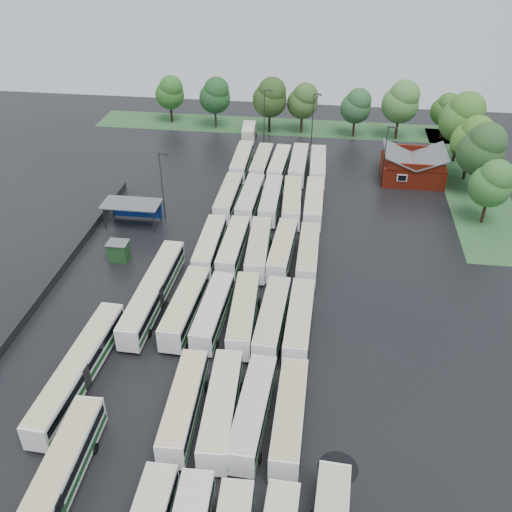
# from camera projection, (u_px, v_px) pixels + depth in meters

# --- Properties ---
(ground) EXTENTS (160.00, 160.00, 0.00)m
(ground) POSITION_uv_depth(u_px,v_px,m) (223.00, 332.00, 62.72)
(ground) COLOR black
(ground) RESTS_ON ground
(brick_building) EXTENTS (10.07, 8.60, 5.39)m
(brick_building) POSITION_uv_depth(u_px,v_px,m) (412.00, 169.00, 94.52)
(brick_building) COLOR maroon
(brick_building) RESTS_ON ground
(wash_shed) EXTENTS (8.20, 4.20, 3.58)m
(wash_shed) POSITION_uv_depth(u_px,v_px,m) (133.00, 205.00, 81.36)
(wash_shed) COLOR #2D2D30
(wash_shed) RESTS_ON ground
(utility_hut) EXTENTS (2.70, 2.20, 2.62)m
(utility_hut) POSITION_uv_depth(u_px,v_px,m) (119.00, 251.00, 74.32)
(utility_hut) COLOR #173B19
(utility_hut) RESTS_ON ground
(grass_strip_north) EXTENTS (80.00, 10.00, 0.01)m
(grass_strip_north) POSITION_uv_depth(u_px,v_px,m) (291.00, 127.00, 116.36)
(grass_strip_north) COLOR #254F27
(grass_strip_north) RESTS_ON ground
(grass_strip_east) EXTENTS (10.00, 50.00, 0.01)m
(grass_strip_east) POSITION_uv_depth(u_px,v_px,m) (472.00, 183.00, 94.42)
(grass_strip_east) COLOR #254F27
(grass_strip_east) RESTS_ON ground
(west_fence) EXTENTS (0.10, 50.00, 1.20)m
(west_fence) POSITION_uv_depth(u_px,v_px,m) (61.00, 272.00, 71.57)
(west_fence) COLOR #2D2D30
(west_fence) RESTS_ON ground
(bus_r1c1) EXTENTS (2.92, 11.82, 3.27)m
(bus_r1c1) POSITION_uv_depth(u_px,v_px,m) (184.00, 405.00, 51.59)
(bus_r1c1) COLOR white
(bus_r1c1) RESTS_ON ground
(bus_r1c2) EXTENTS (3.19, 12.35, 3.41)m
(bus_r1c2) POSITION_uv_depth(u_px,v_px,m) (221.00, 408.00, 51.20)
(bus_r1c2) COLOR white
(bus_r1c2) RESTS_ON ground
(bus_r1c3) EXTENTS (3.04, 11.91, 3.29)m
(bus_r1c3) POSITION_uv_depth(u_px,v_px,m) (253.00, 411.00, 50.94)
(bus_r1c3) COLOR white
(bus_r1c3) RESTS_ON ground
(bus_r1c4) EXTENTS (2.56, 11.89, 3.31)m
(bus_r1c4) POSITION_uv_depth(u_px,v_px,m) (290.00, 416.00, 50.47)
(bus_r1c4) COLOR white
(bus_r1c4) RESTS_ON ground
(bus_r2c0) EXTENTS (3.15, 12.36, 3.41)m
(bus_r2c0) POSITION_uv_depth(u_px,v_px,m) (186.00, 307.00, 63.48)
(bus_r2c0) COLOR white
(bus_r2c0) RESTS_ON ground
(bus_r2c1) EXTENTS (2.86, 11.72, 3.24)m
(bus_r2c1) POSITION_uv_depth(u_px,v_px,m) (213.00, 311.00, 62.97)
(bus_r2c1) COLOR white
(bus_r2c1) RESTS_ON ground
(bus_r2c2) EXTENTS (3.19, 12.29, 3.39)m
(bus_r2c2) POSITION_uv_depth(u_px,v_px,m) (244.00, 314.00, 62.51)
(bus_r2c2) COLOR white
(bus_r2c2) RESTS_ON ground
(bus_r2c3) EXTENTS (2.97, 12.17, 3.37)m
(bus_r2c3) POSITION_uv_depth(u_px,v_px,m) (272.00, 318.00, 61.84)
(bus_r2c3) COLOR white
(bus_r2c3) RESTS_ON ground
(bus_r2c4) EXTENTS (2.71, 12.08, 3.36)m
(bus_r2c4) POSITION_uv_depth(u_px,v_px,m) (299.00, 321.00, 61.49)
(bus_r2c4) COLOR white
(bus_r2c4) RESTS_ON ground
(bus_r3c0) EXTENTS (2.65, 11.79, 3.27)m
(bus_r3c0) POSITION_uv_depth(u_px,v_px,m) (210.00, 245.00, 74.53)
(bus_r3c0) COLOR white
(bus_r3c0) RESTS_ON ground
(bus_r3c1) EXTENTS (2.65, 11.85, 3.29)m
(bus_r3c1) POSITION_uv_depth(u_px,v_px,m) (233.00, 247.00, 74.26)
(bus_r3c1) COLOR white
(bus_r3c1) RESTS_ON ground
(bus_r3c2) EXTENTS (3.13, 12.27, 3.39)m
(bus_r3c2) POSITION_uv_depth(u_px,v_px,m) (258.00, 249.00, 73.76)
(bus_r3c2) COLOR white
(bus_r3c2) RESTS_ON ground
(bus_r3c3) EXTENTS (3.04, 11.97, 3.30)m
(bus_r3c3) POSITION_uv_depth(u_px,v_px,m) (283.00, 250.00, 73.63)
(bus_r3c3) COLOR white
(bus_r3c3) RESTS_ON ground
(bus_r3c4) EXTENTS (2.54, 11.75, 3.27)m
(bus_r3c4) POSITION_uv_depth(u_px,v_px,m) (308.00, 254.00, 72.82)
(bus_r3c4) COLOR white
(bus_r3c4) RESTS_ON ground
(bus_r4c0) EXTENTS (2.60, 11.97, 3.33)m
(bus_r4c0) POSITION_uv_depth(u_px,v_px,m) (229.00, 197.00, 86.00)
(bus_r4c0) COLOR white
(bus_r4c0) RESTS_ON ground
(bus_r4c1) EXTENTS (2.86, 12.12, 3.36)m
(bus_r4c1) POSITION_uv_depth(u_px,v_px,m) (250.00, 199.00, 85.59)
(bus_r4c1) COLOR white
(bus_r4c1) RESTS_ON ground
(bus_r4c2) EXTENTS (2.67, 11.98, 3.33)m
(bus_r4c2) POSITION_uv_depth(u_px,v_px,m) (271.00, 200.00, 85.24)
(bus_r4c2) COLOR white
(bus_r4c2) RESTS_ON ground
(bus_r4c3) EXTENTS (3.23, 12.42, 3.43)m
(bus_r4c3) POSITION_uv_depth(u_px,v_px,m) (292.00, 202.00, 84.60)
(bus_r4c3) COLOR white
(bus_r4c3) RESTS_ON ground
(bus_r4c4) EXTENTS (2.72, 12.30, 3.42)m
(bus_r4c4) POSITION_uv_depth(u_px,v_px,m) (314.00, 203.00, 84.40)
(bus_r4c4) COLOR white
(bus_r4c4) RESTS_ON ground
(bus_r5c0) EXTENTS (2.74, 12.01, 3.33)m
(bus_r5c0) POSITION_uv_depth(u_px,v_px,m) (242.00, 161.00, 97.32)
(bus_r5c0) COLOR white
(bus_r5c0) RESTS_ON ground
(bus_r5c1) EXTENTS (2.72, 11.68, 3.24)m
(bus_r5c1) POSITION_uv_depth(u_px,v_px,m) (262.00, 163.00, 96.80)
(bus_r5c1) COLOR white
(bus_r5c1) RESTS_ON ground
(bus_r5c2) EXTENTS (3.00, 11.84, 3.27)m
(bus_r5c2) POSITION_uv_depth(u_px,v_px,m) (279.00, 165.00, 96.16)
(bus_r5c2) COLOR white
(bus_r5c2) RESTS_ON ground
(bus_r5c3) EXTENTS (2.64, 12.26, 3.41)m
(bus_r5c3) POSITION_uv_depth(u_px,v_px,m) (299.00, 165.00, 96.06)
(bus_r5c3) COLOR white
(bus_r5c3) RESTS_ON ground
(bus_r5c4) EXTENTS (2.88, 12.05, 3.34)m
(bus_r5c4) POSITION_uv_depth(u_px,v_px,m) (318.00, 166.00, 95.61)
(bus_r5c4) COLOR white
(bus_r5c4) RESTS_ON ground
(artic_bus_west_a) EXTENTS (2.92, 18.26, 3.38)m
(artic_bus_west_a) POSITION_uv_depth(u_px,v_px,m) (49.00, 498.00, 43.65)
(artic_bus_west_a) COLOR white
(artic_bus_west_a) RESTS_ON ground
(artic_bus_west_b) EXTENTS (2.97, 18.03, 3.34)m
(artic_bus_west_b) POSITION_uv_depth(u_px,v_px,m) (153.00, 291.00, 66.02)
(artic_bus_west_b) COLOR white
(artic_bus_west_b) RESTS_ON ground
(artic_bus_west_c) EXTENTS (3.28, 17.74, 3.27)m
(artic_bus_west_c) POSITION_uv_depth(u_px,v_px,m) (79.00, 369.00, 55.40)
(artic_bus_west_c) COLOR white
(artic_bus_west_c) RESTS_ON ground
(minibus) EXTENTS (2.88, 6.61, 2.81)m
(minibus) POSITION_uv_depth(u_px,v_px,m) (249.00, 132.00, 109.62)
(minibus) COLOR silver
(minibus) RESTS_ON ground
(tree_north_0) EXTENTS (5.85, 5.85, 9.69)m
(tree_north_0) POSITION_uv_depth(u_px,v_px,m) (170.00, 92.00, 115.51)
(tree_north_0) COLOR black
(tree_north_0) RESTS_ON ground
(tree_north_1) EXTENTS (6.18, 6.18, 10.24)m
(tree_north_1) POSITION_uv_depth(u_px,v_px,m) (215.00, 95.00, 112.81)
(tree_north_1) COLOR #36291B
(tree_north_1) RESTS_ON ground
(tree_north_2) EXTENTS (6.68, 6.68, 11.06)m
(tree_north_2) POSITION_uv_depth(u_px,v_px,m) (270.00, 97.00, 110.05)
(tree_north_2) COLOR black
(tree_north_2) RESTS_ON ground
(tree_north_3) EXTENTS (6.02, 6.01, 9.96)m
(tree_north_3) POSITION_uv_depth(u_px,v_px,m) (303.00, 101.00, 110.44)
(tree_north_3) COLOR #362716
(tree_north_3) RESTS_ON ground
(tree_north_4) EXTENTS (5.82, 5.82, 9.64)m
(tree_north_4) POSITION_uv_depth(u_px,v_px,m) (357.00, 106.00, 108.55)
(tree_north_4) COLOR #382116
(tree_north_4) RESTS_ON ground
(tree_north_5) EXTENTS (6.96, 6.96, 11.53)m
(tree_north_5) POSITION_uv_depth(u_px,v_px,m) (402.00, 101.00, 106.87)
(tree_north_5) COLOR #31210F
(tree_north_5) RESTS_ON ground
(tree_north_6) EXTENTS (4.97, 4.97, 8.22)m
(tree_north_6) POSITION_uv_depth(u_px,v_px,m) (448.00, 112.00, 108.36)
(tree_north_6) COLOR black
(tree_north_6) RESTS_ON ground
(tree_east_0) EXTENTS (5.99, 5.99, 9.92)m
(tree_east_0) POSITION_uv_depth(u_px,v_px,m) (492.00, 183.00, 79.76)
(tree_east_0) COLOR black
(tree_east_0) RESTS_ON ground
(tree_east_1) EXTENTS (7.18, 7.18, 11.89)m
(tree_east_1) POSITION_uv_depth(u_px,v_px,m) (483.00, 149.00, 86.84)
(tree_east_1) COLOR black
(tree_east_1) RESTS_ON ground
(tree_east_2) EXTENTS (6.68, 6.68, 11.07)m
(tree_east_2) POSITION_uv_depth(u_px,v_px,m) (473.00, 139.00, 91.76)
(tree_east_2) COLOR black
(tree_east_2) RESTS_ON ground
(tree_east_3) EXTENTS (7.62, 7.62, 12.62)m
(tree_east_3) POSITION_uv_depth(u_px,v_px,m) (463.00, 117.00, 97.45)
(tree_east_3) COLOR black
(tree_east_3) RESTS_ON ground
(tree_east_4) EXTENTS (5.42, 5.42, 8.98)m
(tree_east_4) POSITION_uv_depth(u_px,v_px,m) (446.00, 109.00, 108.08)
(tree_east_4) COLOR black
(tree_east_4) RESTS_ON ground
(lamp_post_ne) EXTENTS (1.54, 0.30, 10.03)m
(lamp_post_ne) POSITION_uv_depth(u_px,v_px,m) (386.00, 152.00, 90.58)
(lamp_post_ne) COLOR #2D2D30
(lamp_post_ne) RESTS_ON ground
(lamp_post_nw) EXTENTS (1.61, 0.31, 10.47)m
(lamp_post_nw) POSITION_uv_depth(u_px,v_px,m) (163.00, 182.00, 80.81)
(lamp_post_nw) COLOR #2D2D30
(lamp_post_nw) RESTS_ON ground
(lamp_post_back_w) EXTENTS (1.57, 0.31, 10.19)m
(lamp_post_back_w) POSITION_uv_depth(u_px,v_px,m) (265.00, 112.00, 106.14)
(lamp_post_back_w) COLOR #2D2D30
(lamp_post_back_w) RESTS_ON ground
(lamp_post_back_e) EXTENTS (1.55, 0.30, 10.05)m
(lamp_post_back_e) POSITION_uv_depth(u_px,v_px,m) (313.00, 116.00, 104.63)
(lamp_post_back_e) COLOR #2D2D30
(lamp_post_back_e) RESTS_ON ground
(puddle_0) EXTENTS (4.85, 4.85, 0.01)m
(puddle_0) POSITION_uv_depth(u_px,v_px,m) (182.00, 494.00, 46.01)
(puddle_0) COLOR black
(puddle_0) RESTS_ON ground
(puddle_2) EXTENTS (6.25, 6.25, 0.01)m
(puddle_2) POSITION_uv_depth(u_px,v_px,m) (147.00, 314.00, 65.40)
(puddle_2) COLOR black
(puddle_2) RESTS_ON ground
(puddle_3) EXTENTS (2.95, 2.95, 0.01)m
(puddle_3) POSITION_uv_depth(u_px,v_px,m) (284.00, 333.00, 62.62)
(puddle_3) COLOR black
(puddle_3) RESTS_ON ground
(puddle_4) EXTENTS (3.48, 3.48, 0.01)m
(puddle_4) POSITION_uv_depth(u_px,v_px,m) (338.00, 468.00, 48.04)
(puddle_4) COLOR black
(puddle_4) RESTS_ON ground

